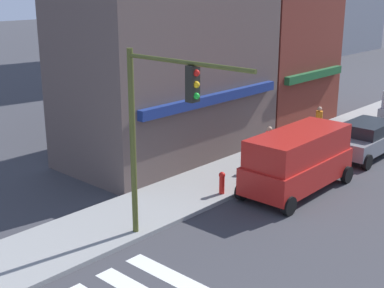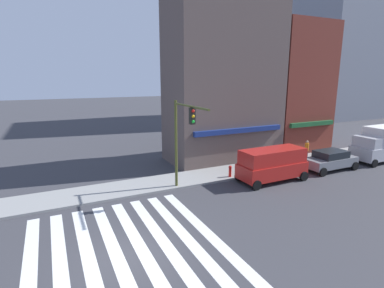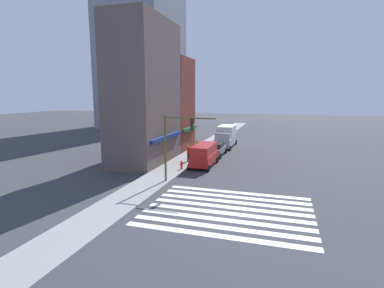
% 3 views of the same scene
% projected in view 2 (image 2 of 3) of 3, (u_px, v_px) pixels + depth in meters
% --- Properties ---
extents(ground_plane, '(200.00, 200.00, 0.00)m').
position_uv_depth(ground_plane, '(131.00, 255.00, 12.50)').
color(ground_plane, '#38383D').
extents(sidewalk_left, '(120.00, 3.00, 0.15)m').
position_uv_depth(sidewalk_left, '(101.00, 193.00, 19.08)').
color(sidewalk_left, gray).
rests_on(sidewalk_left, ground_plane).
extents(crosswalk_stripes, '(8.11, 10.80, 0.01)m').
position_uv_depth(crosswalk_stripes, '(131.00, 255.00, 12.50)').
color(crosswalk_stripes, silver).
rests_on(crosswalk_stripes, ground_plane).
extents(storefront_row, '(16.15, 5.30, 15.56)m').
position_uv_depth(storefront_row, '(250.00, 77.00, 27.02)').
color(storefront_row, brown).
rests_on(storefront_row, ground_plane).
extents(tower_distant, '(20.13, 14.94, 41.55)m').
position_uv_depth(tower_distant, '(347.00, 1.00, 54.30)').
color(tower_distant, gray).
rests_on(tower_distant, ground_plane).
extents(traffic_signal, '(0.32, 4.49, 5.85)m').
position_uv_depth(traffic_signal, '(182.00, 132.00, 18.35)').
color(traffic_signal, '#474C1E').
rests_on(traffic_signal, ground_plane).
extents(van_red, '(5.03, 2.22, 2.34)m').
position_uv_depth(van_red, '(272.00, 164.00, 21.19)').
color(van_red, '#B21E19').
rests_on(van_red, ground_plane).
extents(sedan_grey, '(4.40, 2.02, 1.59)m').
position_uv_depth(sedan_grey, '(330.00, 160.00, 23.79)').
color(sedan_grey, slate).
rests_on(sedan_grey, ground_plane).
extents(box_truck_silver, '(6.20, 2.42, 3.04)m').
position_uv_depth(box_truck_silver, '(384.00, 143.00, 26.45)').
color(box_truck_silver, '#B7B7BC').
rests_on(box_truck_silver, ground_plane).
extents(pedestrian_orange_vest, '(0.32, 0.32, 1.77)m').
position_uv_depth(pedestrian_orange_vest, '(307.00, 150.00, 25.95)').
color(pedestrian_orange_vest, '#23232D').
rests_on(pedestrian_orange_vest, sidewalk_left).
extents(pedestrian_red_jacket, '(0.32, 0.32, 1.77)m').
position_uv_depth(pedestrian_red_jacket, '(266.00, 157.00, 23.63)').
color(pedestrian_red_jacket, '#23232D').
rests_on(pedestrian_red_jacket, sidewalk_left).
extents(fire_hydrant, '(0.24, 0.24, 0.84)m').
position_uv_depth(fire_hydrant, '(230.00, 171.00, 21.81)').
color(fire_hydrant, red).
rests_on(fire_hydrant, sidewalk_left).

